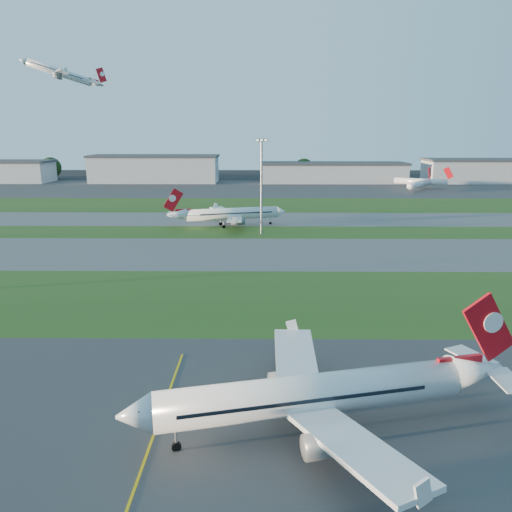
{
  "coord_description": "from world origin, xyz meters",
  "views": [
    {
      "loc": [
        14.96,
        -28.22,
        27.4
      ],
      "look_at": [
        14.09,
        53.95,
        7.0
      ],
      "focal_mm": 35.0,
      "sensor_mm": 36.0,
      "label": 1
    }
  ],
  "objects_px": {
    "airliner_parked": "(314,394)",
    "light_mast_centre": "(261,180)",
    "mini_jet_near": "(420,184)",
    "mini_jet_far": "(421,181)",
    "airliner_taxiing": "(231,214)"
  },
  "relations": [
    {
      "from": "airliner_parked",
      "to": "airliner_taxiing",
      "type": "bearing_deg",
      "value": 83.9
    },
    {
      "from": "mini_jet_far",
      "to": "mini_jet_near",
      "type": "bearing_deg",
      "value": -81.62
    },
    {
      "from": "airliner_taxiing",
      "to": "mini_jet_far",
      "type": "bearing_deg",
      "value": -145.22
    },
    {
      "from": "mini_jet_near",
      "to": "airliner_parked",
      "type": "bearing_deg",
      "value": -162.94
    },
    {
      "from": "mini_jet_far",
      "to": "light_mast_centre",
      "type": "xyz_separation_m",
      "value": [
        -80.93,
        -118.89,
        11.53
      ]
    },
    {
      "from": "airliner_parked",
      "to": "mini_jet_far",
      "type": "relative_size",
      "value": 1.34
    },
    {
      "from": "airliner_parked",
      "to": "light_mast_centre",
      "type": "distance_m",
      "value": 95.37
    },
    {
      "from": "mini_jet_near",
      "to": "mini_jet_far",
      "type": "bearing_deg",
      "value": 17.43
    },
    {
      "from": "airliner_parked",
      "to": "light_mast_centre",
      "type": "relative_size",
      "value": 1.36
    },
    {
      "from": "mini_jet_near",
      "to": "mini_jet_far",
      "type": "height_order",
      "value": "same"
    },
    {
      "from": "mini_jet_near",
      "to": "mini_jet_far",
      "type": "distance_m",
      "value": 12.8
    },
    {
      "from": "mini_jet_far",
      "to": "light_mast_centre",
      "type": "height_order",
      "value": "light_mast_centre"
    },
    {
      "from": "airliner_taxiing",
      "to": "mini_jet_far",
      "type": "xyz_separation_m",
      "value": [
        89.91,
        107.75,
        -0.44
      ]
    },
    {
      "from": "airliner_taxiing",
      "to": "mini_jet_near",
      "type": "relative_size",
      "value": 1.39
    },
    {
      "from": "light_mast_centre",
      "to": "airliner_parked",
      "type": "bearing_deg",
      "value": -87.02
    }
  ]
}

